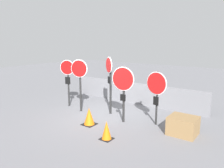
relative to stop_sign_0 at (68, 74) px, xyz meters
name	(u,v)px	position (x,y,z in m)	size (l,w,h in m)	color
ground_plane	(105,115)	(2.16, 0.02, -1.53)	(40.00, 40.00, 0.00)	slate
fence_back	(133,93)	(2.16, 2.26, -1.01)	(7.30, 0.12, 1.03)	slate
stop_sign_0	(68,74)	(0.00, 0.00, 0.00)	(0.65, 0.29, 2.20)	black
stop_sign_1	(80,76)	(1.01, -0.25, 0.07)	(0.74, 0.25, 2.29)	black
stop_sign_2	(110,76)	(2.23, 0.26, 0.10)	(0.57, 0.39, 2.41)	black
stop_sign_3	(123,84)	(3.23, -0.26, -0.06)	(0.89, 0.18, 2.13)	black
stop_sign_4	(157,88)	(4.34, 0.23, -0.12)	(0.83, 0.19, 1.99)	black
traffic_cone_0	(107,130)	(3.62, -1.79, -1.24)	(0.37, 0.37, 0.59)	black
traffic_cone_1	(89,116)	(2.35, -1.18, -1.21)	(0.47, 0.47, 0.64)	black
storage_crate	(183,126)	(5.44, -0.01, -1.23)	(0.90, 0.80, 0.61)	olive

